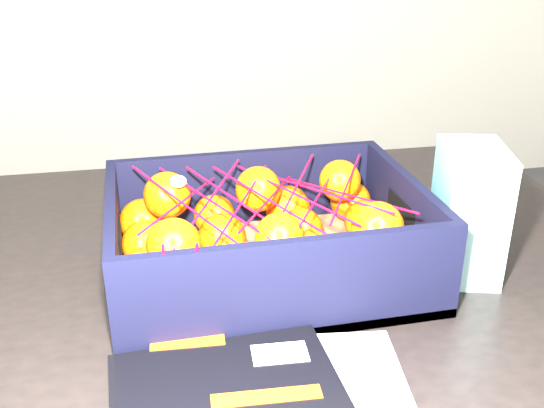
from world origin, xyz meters
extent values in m
cube|color=black|center=(-0.34, -0.20, 0.73)|extent=(1.22, 0.83, 0.04)
cylinder|color=black|center=(0.21, 0.15, 0.35)|extent=(0.06, 0.06, 0.71)
cube|color=#F54C0C|center=(-0.36, -0.34, 0.77)|extent=(0.08, 0.06, 0.00)
cube|color=white|center=(-0.27, -0.40, 0.77)|extent=(0.06, 0.04, 0.00)
cube|color=#F54C0C|center=(-0.30, -0.45, 0.77)|extent=(0.10, 0.03, 0.00)
cube|color=olive|center=(-0.24, -0.21, 0.76)|extent=(0.37, 0.28, 0.01)
cube|color=black|center=(-0.24, -0.08, 0.81)|extent=(0.37, 0.01, 0.12)
cube|color=black|center=(-0.24, -0.35, 0.81)|extent=(0.37, 0.01, 0.12)
cube|color=black|center=(-0.43, -0.21, 0.81)|extent=(0.01, 0.26, 0.12)
cube|color=black|center=(-0.06, -0.21, 0.81)|extent=(0.01, 0.26, 0.12)
sphere|color=#FF5805|center=(-0.39, -0.32, 0.79)|extent=(0.06, 0.06, 0.06)
sphere|color=#FF5805|center=(-0.39, -0.25, 0.79)|extent=(0.06, 0.06, 0.06)
sphere|color=#FF5805|center=(-0.39, -0.18, 0.79)|extent=(0.06, 0.06, 0.06)
sphere|color=#FF5805|center=(-0.39, -0.11, 0.79)|extent=(0.06, 0.06, 0.06)
sphere|color=#FF5805|center=(-0.29, -0.32, 0.79)|extent=(0.06, 0.06, 0.06)
sphere|color=#FF5805|center=(-0.29, -0.24, 0.79)|extent=(0.06, 0.06, 0.06)
sphere|color=#FF5805|center=(-0.30, -0.18, 0.79)|extent=(0.06, 0.06, 0.06)
sphere|color=#FF5805|center=(-0.30, -0.12, 0.79)|extent=(0.06, 0.06, 0.06)
sphere|color=#FF5805|center=(-0.20, -0.31, 0.79)|extent=(0.06, 0.06, 0.06)
sphere|color=#FF5805|center=(-0.20, -0.25, 0.79)|extent=(0.06, 0.06, 0.06)
sphere|color=#FF5805|center=(-0.19, -0.18, 0.79)|extent=(0.06, 0.06, 0.06)
sphere|color=#FF5805|center=(-0.19, -0.12, 0.79)|extent=(0.06, 0.06, 0.06)
sphere|color=#FF5805|center=(-0.10, -0.31, 0.79)|extent=(0.06, 0.06, 0.06)
sphere|color=#FF5805|center=(-0.10, -0.25, 0.79)|extent=(0.06, 0.06, 0.06)
sphere|color=#FF5805|center=(-0.10, -0.18, 0.79)|extent=(0.06, 0.06, 0.06)
sphere|color=#FF5805|center=(-0.10, -0.11, 0.79)|extent=(0.06, 0.06, 0.06)
sphere|color=#FF5805|center=(-0.36, -0.28, 0.84)|extent=(0.06, 0.06, 0.06)
sphere|color=#FF5805|center=(-0.36, -0.14, 0.84)|extent=(0.06, 0.06, 0.06)
sphere|color=#FF5805|center=(-0.24, -0.29, 0.84)|extent=(0.06, 0.06, 0.06)
sphere|color=#FF5805|center=(-0.24, -0.15, 0.84)|extent=(0.06, 0.06, 0.06)
sphere|color=#FF5805|center=(-0.13, -0.29, 0.84)|extent=(0.06, 0.06, 0.06)
sphere|color=#FF5805|center=(-0.13, -0.14, 0.84)|extent=(0.06, 0.06, 0.06)
cylinder|color=red|center=(-0.35, -0.21, 0.86)|extent=(0.10, 0.19, 0.03)
cylinder|color=red|center=(-0.31, -0.21, 0.86)|extent=(0.10, 0.19, 0.02)
cylinder|color=red|center=(-0.28, -0.22, 0.85)|extent=(0.10, 0.19, 0.03)
cylinder|color=red|center=(-0.24, -0.22, 0.86)|extent=(0.10, 0.19, 0.02)
cylinder|color=red|center=(-0.21, -0.21, 0.86)|extent=(0.10, 0.19, 0.01)
cylinder|color=red|center=(-0.18, -0.22, 0.86)|extent=(0.10, 0.19, 0.02)
cylinder|color=red|center=(-0.14, -0.21, 0.85)|extent=(0.10, 0.19, 0.03)
cylinder|color=red|center=(-0.35, -0.21, 0.86)|extent=(0.10, 0.19, 0.03)
cylinder|color=red|center=(-0.31, -0.21, 0.86)|extent=(0.10, 0.19, 0.02)
cylinder|color=red|center=(-0.28, -0.22, 0.85)|extent=(0.10, 0.19, 0.02)
cylinder|color=red|center=(-0.24, -0.22, 0.85)|extent=(0.10, 0.19, 0.02)
cylinder|color=red|center=(-0.21, -0.21, 0.86)|extent=(0.10, 0.19, 0.02)
cylinder|color=red|center=(-0.18, -0.21, 0.85)|extent=(0.10, 0.19, 0.02)
cylinder|color=red|center=(-0.14, -0.21, 0.86)|extent=(0.10, 0.19, 0.01)
cylinder|color=red|center=(-0.37, -0.34, 0.84)|extent=(0.00, 0.03, 0.09)
cylinder|color=red|center=(-0.34, -0.34, 0.84)|extent=(0.01, 0.04, 0.08)
cube|color=silver|center=(0.00, -0.26, 0.83)|extent=(0.10, 0.12, 0.16)
camera|label=1|loc=(-0.39, -0.89, 1.16)|focal=42.14mm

